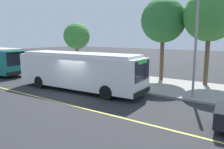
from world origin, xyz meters
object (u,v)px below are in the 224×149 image
object	(u,v)px
transit_bus_main	(79,70)
waiting_bench	(96,72)
route_sign_post	(97,63)
pedestrian_commuter	(97,71)

from	to	relation	value
transit_bus_main	waiting_bench	size ratio (longest dim) A/B	6.87
transit_bus_main	route_sign_post	xyz separation A→B (m)	(-0.16, 2.40, 0.34)
waiting_bench	pedestrian_commuter	bearing A→B (deg)	-46.77
route_sign_post	pedestrian_commuter	xyz separation A→B (m)	(-0.34, 0.49, -0.84)
pedestrian_commuter	waiting_bench	bearing A→B (deg)	133.23
waiting_bench	transit_bus_main	bearing A→B (deg)	-64.78
route_sign_post	pedestrian_commuter	world-z (taller)	route_sign_post
route_sign_post	pedestrian_commuter	size ratio (longest dim) A/B	1.66
waiting_bench	route_sign_post	size ratio (longest dim) A/B	0.57
waiting_bench	pedestrian_commuter	size ratio (longest dim) A/B	0.95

